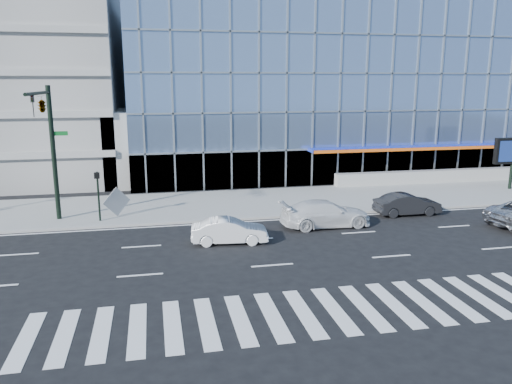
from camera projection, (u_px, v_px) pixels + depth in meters
ground at (255, 239)px, 27.00m from camera, size 160.00×160.00×0.00m
sidewalk at (232, 203)px, 34.63m from camera, size 120.00×8.00×0.15m
theatre_building at (334, 90)px, 53.01m from camera, size 42.00×26.00×15.00m
ramp_block at (143, 146)px, 42.36m from camera, size 6.00×8.00×6.00m
retaining_wall at (501, 173)px, 42.72m from camera, size 30.00×0.80×1.00m
traffic_signal at (46, 122)px, 27.84m from camera, size 1.14×5.74×8.00m
ped_signal_post at (98, 189)px, 29.57m from camera, size 0.30×0.33×3.00m
white_suv at (326, 214)px, 29.27m from camera, size 5.38×2.29×1.55m
white_sedan at (230, 231)px, 26.26m from camera, size 4.15×1.83×1.32m
dark_sedan at (407, 204)px, 31.82m from camera, size 4.21×1.48×1.38m
tilted_panel at (117, 202)px, 30.90m from camera, size 1.62×0.98×1.84m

